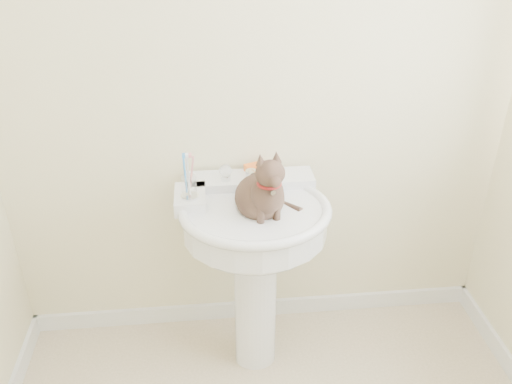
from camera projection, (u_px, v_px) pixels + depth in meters
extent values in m
cube|color=white|center=(257.00, 308.00, 2.76)|extent=(2.20, 0.02, 0.09)
cylinder|color=white|center=(255.00, 304.00, 2.37)|extent=(0.18, 0.18, 0.65)
cylinder|color=white|center=(255.00, 222.00, 2.16)|extent=(0.57, 0.57, 0.12)
ellipsoid|color=white|center=(255.00, 235.00, 2.19)|extent=(0.53, 0.46, 0.21)
torus|color=white|center=(255.00, 210.00, 2.13)|extent=(0.61, 0.61, 0.04)
cube|color=white|center=(250.00, 182.00, 2.30)|extent=(0.54, 0.14, 0.06)
cube|color=white|center=(190.00, 199.00, 2.17)|extent=(0.12, 0.19, 0.06)
cylinder|color=silver|center=(251.00, 176.00, 2.24)|extent=(0.05, 0.05, 0.05)
cylinder|color=silver|center=(252.00, 175.00, 2.18)|extent=(0.04, 0.04, 0.14)
sphere|color=white|center=(224.00, 171.00, 2.24)|extent=(0.06, 0.06, 0.06)
sphere|color=white|center=(277.00, 168.00, 2.25)|extent=(0.06, 0.06, 0.06)
cube|color=#D35C1C|center=(256.00, 168.00, 2.32)|extent=(0.10, 0.08, 0.03)
cylinder|color=silver|center=(190.00, 196.00, 2.13)|extent=(0.07, 0.07, 0.01)
cylinder|color=white|center=(189.00, 186.00, 2.10)|extent=(0.06, 0.06, 0.09)
cylinder|color=#3381D6|center=(185.00, 175.00, 2.08)|extent=(0.01, 0.01, 0.17)
cylinder|color=white|center=(188.00, 175.00, 2.08)|extent=(0.01, 0.01, 0.17)
cylinder|color=#DC8187|center=(191.00, 175.00, 2.08)|extent=(0.01, 0.01, 0.17)
ellipsoid|color=brown|center=(261.00, 197.00, 2.11)|extent=(0.20, 0.23, 0.18)
ellipsoid|color=brown|center=(263.00, 195.00, 2.01)|extent=(0.13, 0.12, 0.16)
ellipsoid|color=brown|center=(264.00, 174.00, 1.94)|extent=(0.11, 0.10, 0.10)
cone|color=brown|center=(255.00, 159.00, 1.93)|extent=(0.04, 0.04, 0.04)
cone|color=brown|center=(272.00, 158.00, 1.93)|extent=(0.04, 0.04, 0.04)
cylinder|color=brown|center=(286.00, 207.00, 2.16)|extent=(0.03, 0.03, 0.20)
torus|color=maroon|center=(264.00, 184.00, 1.97)|extent=(0.09, 0.09, 0.01)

